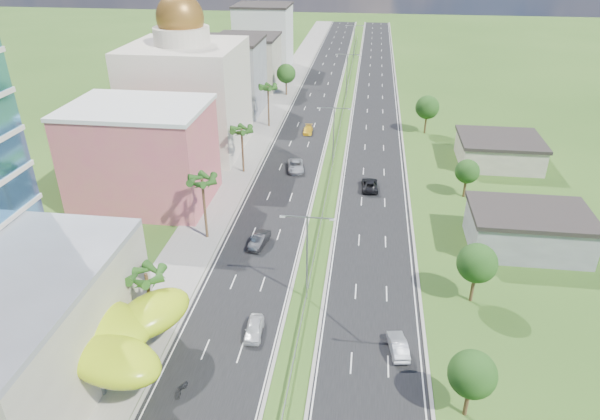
% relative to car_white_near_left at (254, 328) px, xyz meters
% --- Properties ---
extents(ground, '(500.00, 500.00, 0.00)m').
position_rel_car_white_near_left_xyz_m(ground, '(4.80, -2.97, -0.79)').
color(ground, '#2D5119').
rests_on(ground, ground).
extents(road_left, '(11.00, 260.00, 0.04)m').
position_rel_car_white_near_left_xyz_m(road_left, '(-2.70, 87.03, -0.77)').
color(road_left, black).
rests_on(road_left, ground).
extents(road_right, '(11.00, 260.00, 0.04)m').
position_rel_car_white_near_left_xyz_m(road_right, '(12.30, 87.03, -0.77)').
color(road_right, black).
rests_on(road_right, ground).
extents(sidewalk_left, '(7.00, 260.00, 0.12)m').
position_rel_car_white_near_left_xyz_m(sidewalk_left, '(-12.20, 87.03, -0.73)').
color(sidewalk_left, gray).
rests_on(sidewalk_left, ground).
extents(median_guardrail, '(0.10, 216.06, 0.76)m').
position_rel_car_white_near_left_xyz_m(median_guardrail, '(4.80, 69.02, -0.17)').
color(median_guardrail, gray).
rests_on(median_guardrail, ground).
extents(streetlight_median_b, '(6.04, 0.25, 11.00)m').
position_rel_car_white_near_left_xyz_m(streetlight_median_b, '(4.80, 7.03, 5.96)').
color(streetlight_median_b, gray).
rests_on(streetlight_median_b, ground).
extents(streetlight_median_c, '(6.04, 0.25, 11.00)m').
position_rel_car_white_near_left_xyz_m(streetlight_median_c, '(4.80, 47.03, 5.96)').
color(streetlight_median_c, gray).
rests_on(streetlight_median_c, ground).
extents(streetlight_median_d, '(6.04, 0.25, 11.00)m').
position_rel_car_white_near_left_xyz_m(streetlight_median_d, '(4.80, 92.03, 5.96)').
color(streetlight_median_d, gray).
rests_on(streetlight_median_d, ground).
extents(streetlight_median_e, '(6.04, 0.25, 11.00)m').
position_rel_car_white_near_left_xyz_m(streetlight_median_e, '(4.80, 137.03, 5.96)').
color(streetlight_median_e, gray).
rests_on(streetlight_median_e, ground).
extents(lime_canopy, '(18.00, 15.00, 7.40)m').
position_rel_car_white_near_left_xyz_m(lime_canopy, '(-15.20, -6.97, 4.20)').
color(lime_canopy, '#B5D614').
rests_on(lime_canopy, ground).
extents(pink_shophouse, '(20.00, 15.00, 15.00)m').
position_rel_car_white_near_left_xyz_m(pink_shophouse, '(-23.20, 29.03, 6.71)').
color(pink_shophouse, '#CB5369').
rests_on(pink_shophouse, ground).
extents(domed_building, '(20.00, 20.00, 28.70)m').
position_rel_car_white_near_left_xyz_m(domed_building, '(-23.20, 52.03, 10.57)').
color(domed_building, beige).
rests_on(domed_building, ground).
extents(midrise_grey, '(16.00, 15.00, 16.00)m').
position_rel_car_white_near_left_xyz_m(midrise_grey, '(-22.20, 77.03, 7.21)').
color(midrise_grey, gray).
rests_on(midrise_grey, ground).
extents(midrise_beige, '(16.00, 15.00, 13.00)m').
position_rel_car_white_near_left_xyz_m(midrise_beige, '(-22.20, 99.03, 5.71)').
color(midrise_beige, '#A29885').
rests_on(midrise_beige, ground).
extents(midrise_white, '(16.00, 15.00, 18.00)m').
position_rel_car_white_near_left_xyz_m(midrise_white, '(-22.20, 122.03, 8.21)').
color(midrise_white, silver).
rests_on(midrise_white, ground).
extents(shed_near, '(15.00, 10.00, 5.00)m').
position_rel_car_white_near_left_xyz_m(shed_near, '(32.80, 22.03, 1.71)').
color(shed_near, gray).
rests_on(shed_near, ground).
extents(shed_far, '(14.00, 12.00, 4.40)m').
position_rel_car_white_near_left_xyz_m(shed_far, '(34.80, 52.03, 1.41)').
color(shed_far, '#A29885').
rests_on(shed_far, ground).
extents(palm_tree_b, '(3.60, 3.60, 8.10)m').
position_rel_car_white_near_left_xyz_m(palm_tree_b, '(-10.70, -0.97, 6.27)').
color(palm_tree_b, '#47301C').
rests_on(palm_tree_b, ground).
extents(palm_tree_c, '(3.60, 3.60, 9.60)m').
position_rel_car_white_near_left_xyz_m(palm_tree_c, '(-10.70, 19.03, 7.71)').
color(palm_tree_c, '#47301C').
rests_on(palm_tree_c, ground).
extents(palm_tree_d, '(3.60, 3.60, 8.60)m').
position_rel_car_white_near_left_xyz_m(palm_tree_d, '(-10.70, 42.03, 6.75)').
color(palm_tree_d, '#47301C').
rests_on(palm_tree_d, ground).
extents(palm_tree_e, '(3.60, 3.60, 9.40)m').
position_rel_car_white_near_left_xyz_m(palm_tree_e, '(-10.70, 67.03, 7.52)').
color(palm_tree_e, '#47301C').
rests_on(palm_tree_e, ground).
extents(leafy_tree_lfar, '(4.90, 4.90, 8.05)m').
position_rel_car_white_near_left_xyz_m(leafy_tree_lfar, '(-10.70, 92.03, 4.79)').
color(leafy_tree_lfar, '#47301C').
rests_on(leafy_tree_lfar, ground).
extents(leafy_tree_ra, '(4.20, 4.20, 6.90)m').
position_rel_car_white_near_left_xyz_m(leafy_tree_ra, '(20.80, -7.97, 3.99)').
color(leafy_tree_ra, '#47301C').
rests_on(leafy_tree_ra, ground).
extents(leafy_tree_rb, '(4.55, 4.55, 7.47)m').
position_rel_car_white_near_left_xyz_m(leafy_tree_rb, '(23.80, 9.03, 4.39)').
color(leafy_tree_rb, '#47301C').
rests_on(leafy_tree_rb, ground).
extents(leafy_tree_rc, '(3.85, 3.85, 6.33)m').
position_rel_car_white_near_left_xyz_m(leafy_tree_rc, '(26.80, 37.03, 3.59)').
color(leafy_tree_rc, '#47301C').
rests_on(leafy_tree_rc, ground).
extents(leafy_tree_rd, '(4.90, 4.90, 8.05)m').
position_rel_car_white_near_left_xyz_m(leafy_tree_rd, '(22.80, 67.03, 4.79)').
color(leafy_tree_rd, '#47301C').
rests_on(leafy_tree_rd, ground).
extents(car_white_near_left, '(2.01, 4.48, 1.50)m').
position_rel_car_white_near_left_xyz_m(car_white_near_left, '(0.00, 0.00, 0.00)').
color(car_white_near_left, silver).
rests_on(car_white_near_left, road_left).
extents(car_dark_left, '(2.53, 5.15, 1.62)m').
position_rel_car_white_near_left_xyz_m(car_dark_left, '(-3.01, 17.81, 0.06)').
color(car_dark_left, black).
rests_on(car_dark_left, road_left).
extents(car_silver_mid_left, '(3.65, 6.21, 1.62)m').
position_rel_car_white_near_left_xyz_m(car_silver_mid_left, '(-1.59, 43.89, 0.06)').
color(car_silver_mid_left, '#A2A4A9').
rests_on(car_silver_mid_left, road_left).
extents(car_yellow_far_left, '(2.04, 4.63, 1.32)m').
position_rel_car_white_near_left_xyz_m(car_yellow_far_left, '(-1.72, 63.77, -0.09)').
color(car_yellow_far_left, yellow).
rests_on(car_yellow_far_left, road_left).
extents(car_silver_right, '(2.36, 4.84, 1.53)m').
position_rel_car_white_near_left_xyz_m(car_silver_right, '(15.10, -0.70, 0.02)').
color(car_silver_right, '#AFB0B7').
rests_on(car_silver_right, road_right).
extents(car_dark_far_right, '(2.83, 5.73, 1.56)m').
position_rel_car_white_near_left_xyz_m(car_dark_far_right, '(11.65, 37.79, 0.03)').
color(car_dark_far_right, black).
rests_on(car_dark_far_right, road_right).
extents(motorcycle, '(0.93, 2.14, 1.32)m').
position_rel_car_white_near_left_xyz_m(motorcycle, '(-4.94, -8.89, -0.09)').
color(motorcycle, black).
rests_on(motorcycle, road_left).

